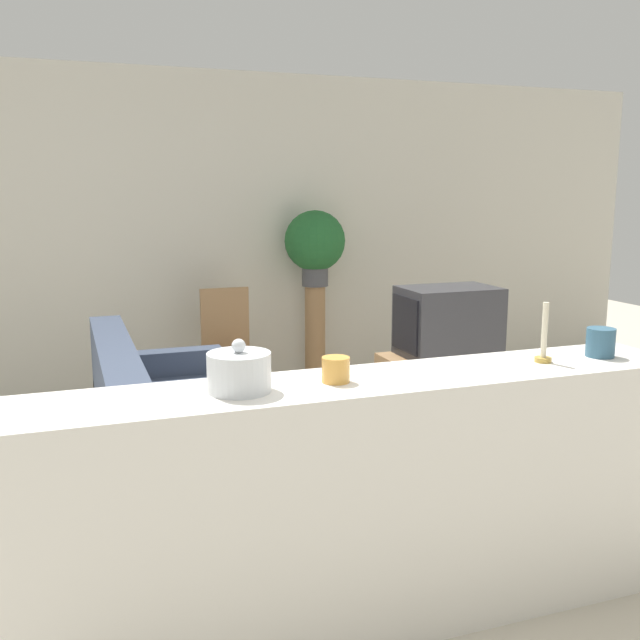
{
  "coord_description": "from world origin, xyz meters",
  "views": [
    {
      "loc": [
        -1.04,
        -2.74,
        1.71
      ],
      "look_at": [
        0.54,
        1.67,
        0.85
      ],
      "focal_mm": 40.0,
      "sensor_mm": 36.0,
      "label": 1
    }
  ],
  "objects_px": {
    "couch": "(173,439)",
    "decorative_bowl": "(239,372)",
    "television": "(448,321)",
    "wooden_chair": "(229,343)",
    "potted_plant": "(315,243)"
  },
  "relations": [
    {
      "from": "television",
      "to": "wooden_chair",
      "type": "height_order",
      "value": "television"
    },
    {
      "from": "couch",
      "to": "decorative_bowl",
      "type": "bearing_deg",
      "value": -88.74
    },
    {
      "from": "couch",
      "to": "potted_plant",
      "type": "distance_m",
      "value": 2.63
    },
    {
      "from": "couch",
      "to": "decorative_bowl",
      "type": "height_order",
      "value": "decorative_bowl"
    },
    {
      "from": "television",
      "to": "decorative_bowl",
      "type": "xyz_separation_m",
      "value": [
        -2.04,
        -2.08,
        0.31
      ]
    },
    {
      "from": "couch",
      "to": "potted_plant",
      "type": "height_order",
      "value": "potted_plant"
    },
    {
      "from": "television",
      "to": "decorative_bowl",
      "type": "distance_m",
      "value": 2.93
    },
    {
      "from": "television",
      "to": "wooden_chair",
      "type": "distance_m",
      "value": 1.77
    },
    {
      "from": "potted_plant",
      "to": "decorative_bowl",
      "type": "height_order",
      "value": "potted_plant"
    },
    {
      "from": "couch",
      "to": "wooden_chair",
      "type": "xyz_separation_m",
      "value": [
        0.68,
        1.58,
        0.19
      ]
    },
    {
      "from": "couch",
      "to": "decorative_bowl",
      "type": "xyz_separation_m",
      "value": [
        0.03,
        -1.56,
        0.78
      ]
    },
    {
      "from": "potted_plant",
      "to": "decorative_bowl",
      "type": "bearing_deg",
      "value": -113.48
    },
    {
      "from": "wooden_chair",
      "to": "decorative_bowl",
      "type": "xyz_separation_m",
      "value": [
        -0.65,
        -3.14,
        0.58
      ]
    },
    {
      "from": "couch",
      "to": "wooden_chair",
      "type": "height_order",
      "value": "wooden_chair"
    },
    {
      "from": "couch",
      "to": "wooden_chair",
      "type": "distance_m",
      "value": 1.73
    }
  ]
}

